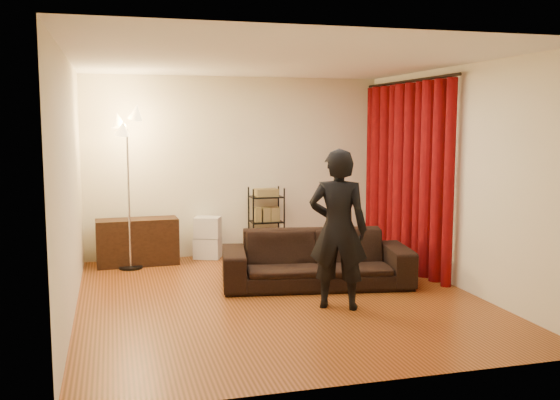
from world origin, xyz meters
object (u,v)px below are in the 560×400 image
object	(u,v)px
person	(338,229)
floor_lamp	(129,192)
wire_shelf	(266,222)
storage_boxes	(208,237)
media_cabinet	(138,242)
sofa	(316,259)

from	to	relation	value
person	floor_lamp	size ratio (longest dim) A/B	0.81
wire_shelf	floor_lamp	distance (m)	2.13
floor_lamp	person	bearing A→B (deg)	-49.44
storage_boxes	media_cabinet	bearing A→B (deg)	-171.09
storage_boxes	floor_lamp	world-z (taller)	floor_lamp
media_cabinet	wire_shelf	distance (m)	1.93
sofa	wire_shelf	distance (m)	1.90
media_cabinet	sofa	bearing A→B (deg)	-42.39
wire_shelf	floor_lamp	world-z (taller)	floor_lamp
person	storage_boxes	xyz separation A→B (m)	(-0.99, 2.87, -0.56)
person	wire_shelf	size ratio (longest dim) A/B	1.67
storage_boxes	wire_shelf	distance (m)	0.92
storage_boxes	person	bearing A→B (deg)	-70.91
storage_boxes	wire_shelf	world-z (taller)	wire_shelf
floor_lamp	wire_shelf	bearing A→B (deg)	9.69
sofa	person	distance (m)	1.09
media_cabinet	floor_lamp	size ratio (longest dim) A/B	0.53
person	media_cabinet	world-z (taller)	person
media_cabinet	person	bearing A→B (deg)	-55.64
sofa	person	xyz separation A→B (m)	(-0.07, -0.95, 0.53)
sofa	floor_lamp	bearing A→B (deg)	154.09
sofa	wire_shelf	bearing A→B (deg)	104.30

